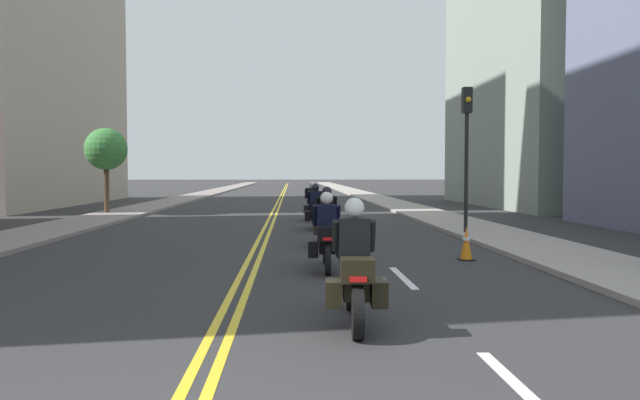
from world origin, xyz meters
name	(u,v)px	position (x,y,z in m)	size (l,w,h in m)	color
ground_plane	(282,196)	(0.00, 48.00, 0.00)	(264.00, 264.00, 0.00)	#2F2E2F
sidewalk_left	(196,196)	(-7.24, 48.00, 0.06)	(2.56, 144.00, 0.12)	gray
sidewalk_right	(366,195)	(7.24, 48.00, 0.06)	(2.56, 144.00, 0.12)	#A0968D
centreline_yellow_inner	(280,196)	(-0.12, 48.00, 0.00)	(0.12, 132.00, 0.01)	yellow
centreline_yellow_outer	(283,196)	(0.12, 48.00, 0.00)	(0.12, 132.00, 0.01)	yellow
lane_dashes_white	(331,210)	(2.98, 29.00, 0.00)	(0.14, 56.40, 0.01)	silver
motorcycle_0	(355,275)	(1.69, 4.47, 0.66)	(0.78, 2.24, 1.66)	black
motorcycle_1	(327,238)	(1.59, 8.95, 0.65)	(0.77, 2.25, 1.60)	black
motorcycle_2	(327,221)	(1.84, 13.17, 0.66)	(0.76, 2.27, 1.62)	black
motorcycle_3	(316,210)	(1.71, 17.84, 0.67)	(0.77, 2.09, 1.62)	black
motorcycle_4	(312,205)	(1.72, 21.78, 0.65)	(0.78, 2.20, 1.64)	black
traffic_cone_0	(466,243)	(4.85, 10.21, 0.39)	(0.34, 0.34, 0.78)	black
traffic_light_near	(467,134)	(6.36, 15.44, 3.22)	(0.28, 0.38, 4.66)	black
street_tree_0	(106,150)	(-7.85, 25.51, 3.08)	(1.97, 1.97, 4.10)	#463421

